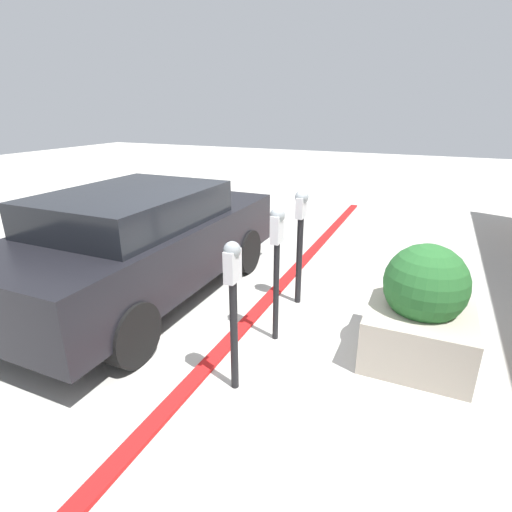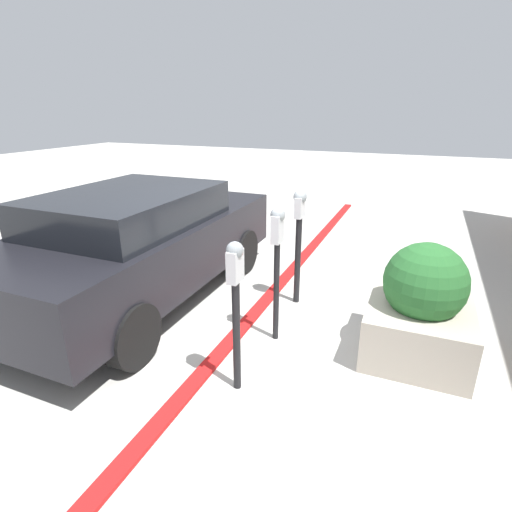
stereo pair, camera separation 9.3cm
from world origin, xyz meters
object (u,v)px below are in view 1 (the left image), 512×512
Objects in this scene: planter_box at (421,311)px; parked_car_front at (142,241)px; parking_meter_second at (277,249)px; parking_meter_nearest at (233,293)px; parking_meter_middle at (300,229)px.

parked_car_front is (-0.00, 3.46, 0.28)m from planter_box.
parking_meter_second is at bearing 100.68° from planter_box.
parking_meter_second is 1.59m from planter_box.
parking_meter_middle reaches higher than parking_meter_nearest.
parking_meter_nearest is 1.89m from parking_meter_middle.
parking_meter_middle is 1.23× the size of planter_box.
parking_meter_middle is 1.74m from planter_box.
parking_meter_middle is (0.96, 0.05, -0.05)m from parking_meter_second.
parking_meter_second is 0.35× the size of parked_car_front.
planter_box is (-0.68, -1.52, -0.49)m from parking_meter_middle.
parked_car_front reaches higher than parking_meter_nearest.
planter_box is 3.47m from parked_car_front.
parked_car_front reaches higher than planter_box.
planter_box is at bearing -79.32° from parking_meter_second.
parking_meter_second is 1.23× the size of planter_box.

